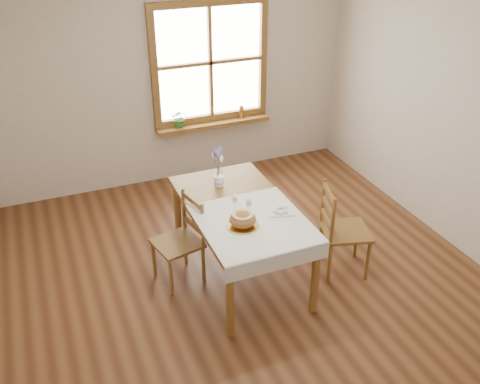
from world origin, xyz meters
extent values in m
plane|color=brown|center=(0.00, 0.00, 0.00)|extent=(5.00, 5.00, 0.00)
cube|color=beige|center=(0.00, 2.50, 1.30)|extent=(4.50, 0.10, 2.60)
cube|color=beige|center=(2.25, 0.00, 1.30)|extent=(0.10, 5.00, 2.60)
cube|color=brown|center=(0.50, 2.46, 2.14)|extent=(1.46, 0.08, 0.08)
cube|color=brown|center=(0.50, 2.46, 0.76)|extent=(1.46, 0.08, 0.08)
cube|color=brown|center=(-0.19, 2.46, 1.45)|extent=(0.08, 0.08, 1.30)
cube|color=brown|center=(1.19, 2.46, 1.45)|extent=(0.08, 0.08, 1.30)
cube|color=brown|center=(0.50, 2.46, 1.45)|extent=(0.04, 0.06, 1.30)
cube|color=brown|center=(0.50, 2.46, 1.45)|extent=(1.30, 0.06, 0.04)
cube|color=white|center=(0.50, 2.49, 1.45)|extent=(1.30, 0.01, 1.30)
cube|color=brown|center=(0.50, 2.40, 0.69)|extent=(1.46, 0.20, 0.05)
cube|color=brown|center=(0.00, 0.30, 0.72)|extent=(0.90, 1.60, 0.05)
cylinder|color=brown|center=(-0.39, -0.44, 0.35)|extent=(0.07, 0.07, 0.70)
cylinder|color=brown|center=(0.39, -0.44, 0.35)|extent=(0.07, 0.07, 0.70)
cylinder|color=brown|center=(-0.39, 1.04, 0.35)|extent=(0.07, 0.07, 0.70)
cylinder|color=brown|center=(0.39, 1.04, 0.35)|extent=(0.07, 0.07, 0.70)
cube|color=white|center=(0.00, 0.00, 0.76)|extent=(0.91, 0.99, 0.01)
cylinder|color=white|center=(-0.11, -0.02, 0.77)|extent=(0.34, 0.34, 0.01)
ellipsoid|color=brown|center=(-0.11, -0.02, 0.84)|extent=(0.23, 0.23, 0.13)
cube|color=white|center=(0.29, 0.07, 0.77)|extent=(0.28, 0.25, 0.01)
cylinder|color=white|center=(-0.02, 0.37, 0.80)|extent=(0.05, 0.05, 0.09)
cylinder|color=white|center=(0.07, 0.26, 0.81)|extent=(0.06, 0.06, 0.09)
cylinder|color=white|center=(-0.04, 0.73, 0.80)|extent=(0.11, 0.11, 0.10)
imported|color=#2D692A|center=(0.07, 2.40, 0.80)|extent=(0.25, 0.27, 0.18)
cylinder|color=#A0541D|center=(0.88, 2.40, 0.80)|extent=(0.07, 0.07, 0.16)
camera|label=1|loc=(-1.57, -3.54, 3.23)|focal=40.00mm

